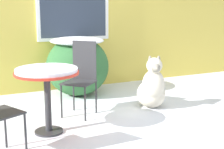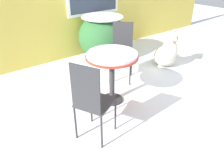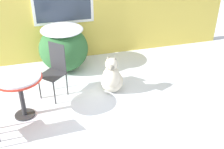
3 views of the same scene
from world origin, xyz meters
TOP-DOWN VIEW (x-y plane):
  - ground_plane at (0.00, 0.00)m, footprint 16.00×16.00m
  - house_wall at (-0.00, 2.20)m, footprint 8.00×0.10m
  - shrub_left at (-0.16, 1.66)m, footprint 1.06×1.07m
  - patio_table at (-1.07, 0.15)m, footprint 0.77×0.77m
  - patio_chair_near_table at (-0.45, 0.66)m, footprint 0.56×0.56m
  - dog at (0.60, 0.47)m, footprint 0.57×0.72m

SIDE VIEW (x-z plane):
  - ground_plane at x=0.00m, z-range 0.00..0.00m
  - dog at x=0.60m, z-range -0.11..0.71m
  - shrub_left at x=-0.16m, z-range 0.04..1.04m
  - patio_chair_near_table at x=-0.45m, z-range 0.05..1.09m
  - patio_table at x=-1.07m, z-range 0.28..1.09m
  - house_wall at x=0.00m, z-range 0.01..2.65m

